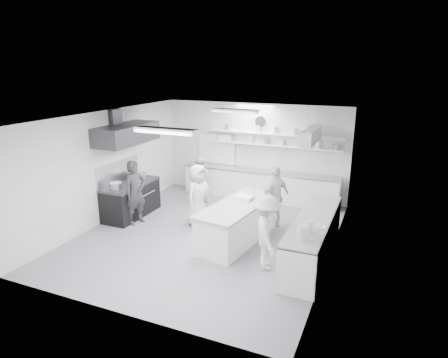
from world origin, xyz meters
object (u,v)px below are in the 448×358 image
at_px(stove, 131,200).
at_px(right_counter, 313,239).
at_px(back_counter, 259,185).
at_px(cook_stove, 135,193).
at_px(cook_back, 200,179).
at_px(prep_island, 237,224).

distance_m(stove, right_counter, 5.28).
height_order(stove, back_counter, back_counter).
bearing_deg(right_counter, stove, 173.48).
xyz_separation_m(stove, back_counter, (2.90, 2.80, 0.01)).
bearing_deg(right_counter, back_counter, 124.65).
relative_size(stove, right_counter, 0.55).
distance_m(cook_stove, cook_back, 2.44).
xyz_separation_m(back_counter, prep_island, (0.49, -3.20, -0.01)).
distance_m(stove, cook_stove, 0.76).
distance_m(back_counter, right_counter, 4.13).
distance_m(stove, prep_island, 3.42).
bearing_deg(prep_island, right_counter, 1.79).
distance_m(right_counter, cook_back, 4.73).
bearing_deg(stove, back_counter, 43.99).
distance_m(right_counter, cook_stove, 4.79).
bearing_deg(back_counter, cook_stove, -127.00).
relative_size(prep_island, cook_back, 1.73).
relative_size(right_counter, cook_stove, 1.90).
bearing_deg(cook_back, right_counter, 139.51).
xyz_separation_m(prep_island, cook_back, (-2.16, 2.30, 0.26)).
distance_m(stove, back_counter, 4.03).
xyz_separation_m(stove, right_counter, (5.25, -0.60, 0.02)).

